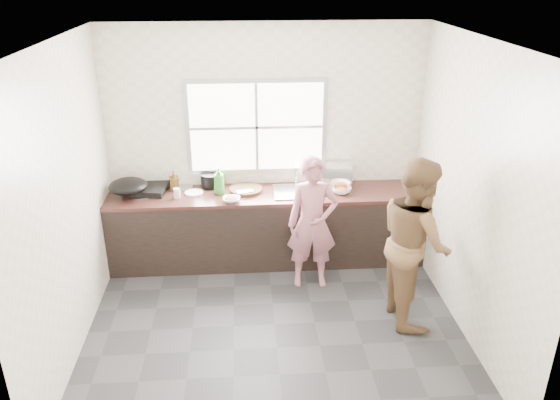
{
  "coord_description": "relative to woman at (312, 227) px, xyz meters",
  "views": [
    {
      "loc": [
        -0.26,
        -4.41,
        3.28
      ],
      "look_at": [
        0.1,
        0.65,
        1.05
      ],
      "focal_mm": 35.0,
      "sensor_mm": 36.0,
      "label": 1
    }
  ],
  "objects": [
    {
      "name": "bottle_brown_tall",
      "position": [
        -1.51,
        0.73,
        0.28
      ],
      "size": [
        0.11,
        0.11,
        0.21
      ],
      "primitive_type": "imported",
      "rotation": [
        0.0,
        0.0,
        0.19
      ],
      "color": "#472F11",
      "rests_on": "countertop"
    },
    {
      "name": "black_pot",
      "position": [
        -1.1,
        0.78,
        0.26
      ],
      "size": [
        0.27,
        0.27,
        0.16
      ],
      "primitive_type": "cylinder",
      "rotation": [
        0.0,
        0.0,
        -0.21
      ],
      "color": "black",
      "rests_on": "countertop"
    },
    {
      "name": "pot_lid_right",
      "position": [
        -1.44,
        0.78,
        0.18
      ],
      "size": [
        0.35,
        0.35,
        0.01
      ],
      "primitive_type": "cylinder",
      "rotation": [
        0.0,
        0.0,
        0.32
      ],
      "color": "#AFB2B6",
      "rests_on": "countertop"
    },
    {
      "name": "window_frame",
      "position": [
        -0.55,
        0.85,
        0.87
      ],
      "size": [
        1.6,
        0.05,
        1.1
      ],
      "primitive_type": "cube",
      "color": "#9EA0A5",
      "rests_on": "wall_back"
    },
    {
      "name": "wall_right",
      "position": [
        1.35,
        -0.74,
        0.67
      ],
      "size": [
        0.01,
        3.2,
        2.7
      ],
      "primitive_type": "cube",
      "color": "beige",
      "rests_on": "ground"
    },
    {
      "name": "cabinet",
      "position": [
        -0.45,
        0.55,
        -0.27
      ],
      "size": [
        3.6,
        0.62,
        0.82
      ],
      "primitive_type": "cube",
      "color": "black",
      "rests_on": "floor"
    },
    {
      "name": "dish_rack",
      "position": [
        0.36,
        0.7,
        0.31
      ],
      "size": [
        0.37,
        0.28,
        0.26
      ],
      "primitive_type": "cube",
      "rotation": [
        0.0,
        0.0,
        -0.11
      ],
      "color": "white",
      "rests_on": "countertop"
    },
    {
      "name": "bowl_mince",
      "position": [
        -0.85,
        0.34,
        0.2
      ],
      "size": [
        0.2,
        0.2,
        0.05
      ],
      "primitive_type": "imported",
      "rotation": [
        0.0,
        0.0,
        -0.07
      ],
      "color": "white",
      "rests_on": "countertop"
    },
    {
      "name": "plate_food",
      "position": [
        -1.28,
        0.6,
        0.18
      ],
      "size": [
        0.27,
        0.27,
        0.02
      ],
      "primitive_type": "cylinder",
      "rotation": [
        0.0,
        0.0,
        0.36
      ],
      "color": "white",
      "rests_on": "countertop"
    },
    {
      "name": "person_side",
      "position": [
        0.9,
        -0.65,
        0.15
      ],
      "size": [
        0.67,
        0.84,
        1.66
      ],
      "primitive_type": "imported",
      "rotation": [
        0.0,
        0.0,
        1.62
      ],
      "color": "brown",
      "rests_on": "floor"
    },
    {
      "name": "faucet",
      "position": [
        -0.1,
        0.75,
        0.33
      ],
      "size": [
        0.02,
        0.02,
        0.3
      ],
      "primitive_type": "cylinder",
      "color": "silver",
      "rests_on": "countertop"
    },
    {
      "name": "woman",
      "position": [
        0.0,
        0.0,
        0.0
      ],
      "size": [
        0.51,
        0.35,
        1.37
      ],
      "primitive_type": "imported",
      "rotation": [
        0.0,
        0.0,
        -0.03
      ],
      "color": "#AC6775",
      "rests_on": "floor"
    },
    {
      "name": "sink",
      "position": [
        -0.1,
        0.55,
        0.18
      ],
      "size": [
        0.55,
        0.45,
        0.02
      ],
      "primitive_type": "cube",
      "color": "silver",
      "rests_on": "countertop"
    },
    {
      "name": "bowl_crabs",
      "position": [
        0.39,
        0.5,
        0.2
      ],
      "size": [
        0.19,
        0.19,
        0.06
      ],
      "primitive_type": "imported",
      "rotation": [
        0.0,
        0.0,
        -0.04
      ],
      "color": "white",
      "rests_on": "countertop"
    },
    {
      "name": "countertop",
      "position": [
        -0.45,
        0.55,
        0.16
      ],
      "size": [
        3.6,
        0.64,
        0.04
      ],
      "primitive_type": "cube",
      "color": "#391C17",
      "rests_on": "cabinet"
    },
    {
      "name": "cleaver",
      "position": [
        -0.7,
        0.52,
        0.22
      ],
      "size": [
        0.22,
        0.15,
        0.01
      ],
      "primitive_type": "cube",
      "rotation": [
        0.0,
        0.0,
        0.31
      ],
      "color": "silver",
      "rests_on": "cutting_board"
    },
    {
      "name": "glass_jar",
      "position": [
        -1.46,
        0.48,
        0.23
      ],
      "size": [
        0.09,
        0.09,
        0.11
      ],
      "primitive_type": "cylinder",
      "rotation": [
        0.0,
        0.0,
        0.12
      ],
      "color": "silver",
      "rests_on": "countertop"
    },
    {
      "name": "bowl_held",
      "position": [
        0.04,
        0.47,
        0.2
      ],
      "size": [
        0.2,
        0.2,
        0.06
      ],
      "primitive_type": "imported",
      "rotation": [
        0.0,
        0.0,
        -0.08
      ],
      "color": "silver",
      "rests_on": "countertop"
    },
    {
      "name": "wall_back",
      "position": [
        -0.45,
        0.87,
        0.67
      ],
      "size": [
        3.6,
        0.01,
        2.7
      ],
      "primitive_type": "cube",
      "color": "beige",
      "rests_on": "ground"
    },
    {
      "name": "pot_lid_left",
      "position": [
        -1.86,
        0.57,
        0.18
      ],
      "size": [
        0.29,
        0.29,
        0.01
      ],
      "primitive_type": "cylinder",
      "rotation": [
        0.0,
        0.0,
        0.33
      ],
      "color": "#BABCC2",
      "rests_on": "countertop"
    },
    {
      "name": "wok",
      "position": [
        -1.99,
        0.52,
        0.31
      ],
      "size": [
        0.54,
        0.54,
        0.16
      ],
      "primitive_type": "ellipsoid",
      "rotation": [
        0.0,
        0.0,
        -0.33
      ],
      "color": "black",
      "rests_on": "burner"
    },
    {
      "name": "wall_front",
      "position": [
        -0.45,
        -2.34,
        0.67
      ],
      "size": [
        3.6,
        0.01,
        2.7
      ],
      "primitive_type": "cube",
      "color": "silver",
      "rests_on": "ground"
    },
    {
      "name": "ceiling",
      "position": [
        -0.45,
        -0.74,
        2.02
      ],
      "size": [
        3.6,
        3.2,
        0.01
      ],
      "primitive_type": "cube",
      "color": "silver",
      "rests_on": "wall_back"
    },
    {
      "name": "floor",
      "position": [
        -0.45,
        -0.74,
        -0.69
      ],
      "size": [
        3.6,
        3.2,
        0.01
      ],
      "primitive_type": "cube",
      "color": "#2C2C2E",
      "rests_on": "ground"
    },
    {
      "name": "burner",
      "position": [
        -1.82,
        0.72,
        0.21
      ],
      "size": [
        0.51,
        0.51,
        0.07
      ],
      "primitive_type": "cube",
      "rotation": [
        0.0,
        0.0,
        -0.14
      ],
      "color": "black",
      "rests_on": "countertop"
    },
    {
      "name": "bottle_brown_short",
      "position": [
        -0.99,
        0.78,
        0.26
      ],
      "size": [
        0.15,
        0.15,
        0.17
      ],
      "primitive_type": "imported",
      "rotation": [
        0.0,
        0.0,
        -0.09
      ],
      "color": "#4C2113",
      "rests_on": "countertop"
    },
    {
      "name": "window_glazing",
      "position": [
        -0.55,
        0.83,
        0.87
      ],
      "size": [
        1.5,
        0.01,
        1.0
      ],
      "primitive_type": "cube",
      "color": "white",
      "rests_on": "window_frame"
    },
    {
      "name": "wall_left",
      "position": [
        -2.26,
        -0.74,
        0.67
      ],
      "size": [
        0.01,
        3.2,
        2.7
      ],
      "primitive_type": "cube",
      "color": "silver",
      "rests_on": "ground"
    },
    {
      "name": "bottle_green",
      "position": [
        -0.99,
        0.58,
        0.34
      ],
      "size": [
        0.15,
        0.15,
        0.32
      ],
      "primitive_type": "imported",
      "rotation": [
        0.0,
        0.0,
        -0.22
      ],
      "color": "#2C822A",
      "rests_on": "countertop"
    },
    {
      "name": "cutting_board",
      "position": [
        -0.69,
        0.62,
        0.19
      ],
      "size": [
        0.41,
        0.41,
        0.04
      ],
      "primitive_type": "cylinder",
      "rotation": [
        0.0,
        0.0,
        -0.09
      ],
      "color": "#332214",
      "rests_on": "countertop"
    }
  ]
}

